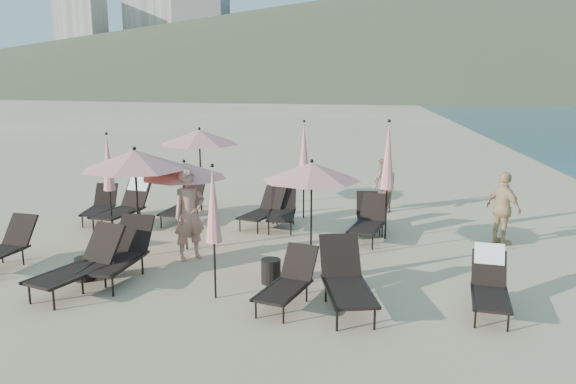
# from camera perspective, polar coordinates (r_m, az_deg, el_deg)

# --- Properties ---
(ground) EXTENTS (800.00, 800.00, 0.00)m
(ground) POSITION_cam_1_polar(r_m,az_deg,el_deg) (10.23, -3.82, -9.91)
(ground) COLOR #D6BA8C
(ground) RESTS_ON ground
(volcanic_headland) EXTENTS (690.00, 690.00, 55.00)m
(volcanic_headland) POSITION_cam_1_polar(r_m,az_deg,el_deg) (320.42, 20.58, 14.80)
(volcanic_headland) COLOR brown
(volcanic_headland) RESTS_ON ground
(hotel_skyline) EXTENTS (109.00, 82.00, 55.00)m
(hotel_skyline) POSITION_cam_1_polar(r_m,az_deg,el_deg) (297.07, -11.82, 15.14)
(hotel_skyline) COLOR beige
(hotel_skyline) RESTS_ON ground
(lounger_0) EXTENTS (0.88, 1.73, 0.95)m
(lounger_0) POSITION_cam_1_polar(r_m,az_deg,el_deg) (12.57, -27.07, -4.94)
(lounger_0) COLOR black
(lounger_0) RESTS_ON ground
(lounger_1) EXTENTS (1.27, 1.96, 1.06)m
(lounger_1) POSITION_cam_1_polar(r_m,az_deg,el_deg) (10.70, -20.35, -6.84)
(lounger_1) COLOR black
(lounger_1) RESTS_ON ground
(lounger_2) EXTENTS (0.83, 1.89, 1.06)m
(lounger_2) POSITION_cam_1_polar(r_m,az_deg,el_deg) (11.07, -16.65, -5.97)
(lounger_2) COLOR black
(lounger_2) RESTS_ON ground
(lounger_3) EXTENTS (0.99, 1.63, 0.88)m
(lounger_3) POSITION_cam_1_polar(r_m,az_deg,el_deg) (9.45, 0.02, -9.05)
(lounger_3) COLOR black
(lounger_3) RESTS_ON ground
(lounger_4) EXTENTS (1.06, 1.93, 1.05)m
(lounger_4) POSITION_cam_1_polar(r_m,az_deg,el_deg) (9.34, 5.90, -8.83)
(lounger_4) COLOR black
(lounger_4) RESTS_ON ground
(lounger_5) EXTENTS (0.79, 1.61, 0.96)m
(lounger_5) POSITION_cam_1_polar(r_m,az_deg,el_deg) (9.80, 19.83, -8.69)
(lounger_5) COLOR black
(lounger_5) RESTS_ON ground
(lounger_6) EXTENTS (0.80, 1.63, 0.90)m
(lounger_6) POSITION_cam_1_polar(r_m,az_deg,el_deg) (15.72, -18.50, -1.28)
(lounger_6) COLOR black
(lounger_6) RESTS_ON ground
(lounger_7) EXTENTS (1.07, 2.00, 1.18)m
(lounger_7) POSITION_cam_1_polar(r_m,az_deg,el_deg) (15.11, -16.13, -1.07)
(lounger_7) COLOR black
(lounger_7) RESTS_ON ground
(lounger_8) EXTENTS (0.86, 1.76, 0.97)m
(lounger_8) POSITION_cam_1_polar(r_m,az_deg,el_deg) (15.06, -10.55, -1.28)
(lounger_8) COLOR black
(lounger_8) RESTS_ON ground
(lounger_9) EXTENTS (0.76, 1.76, 0.99)m
(lounger_9) POSITION_cam_1_polar(r_m,az_deg,el_deg) (14.29, -0.59, -1.74)
(lounger_9) COLOR black
(lounger_9) RESTS_ON ground
(lounger_10) EXTENTS (0.64, 1.51, 0.85)m
(lounger_10) POSITION_cam_1_polar(r_m,az_deg,el_deg) (14.23, 8.16, -2.18)
(lounger_10) COLOR black
(lounger_10) RESTS_ON ground
(lounger_11) EXTENTS (1.02, 1.79, 0.97)m
(lounger_11) POSITION_cam_1_polar(r_m,az_deg,el_deg) (13.32, 8.25, -2.88)
(lounger_11) COLOR black
(lounger_11) RESTS_ON ground
(lounger_12) EXTENTS (1.12, 1.73, 0.93)m
(lounger_12) POSITION_cam_1_polar(r_m,az_deg,el_deg) (14.40, -2.47, -1.76)
(lounger_12) COLOR black
(lounger_12) RESTS_ON ground
(umbrella_open_0) EXTENTS (2.19, 2.19, 2.35)m
(umbrella_open_0) POSITION_cam_1_polar(r_m,az_deg,el_deg) (12.01, -15.29, 3.19)
(umbrella_open_0) COLOR black
(umbrella_open_0) RESTS_ON ground
(umbrella_open_1) EXTENTS (1.87, 1.87, 2.01)m
(umbrella_open_1) POSITION_cam_1_polar(r_m,az_deg,el_deg) (12.33, -10.51, 2.20)
(umbrella_open_1) COLOR black
(umbrella_open_1) RESTS_ON ground
(umbrella_open_2) EXTENTS (2.00, 2.00, 2.15)m
(umbrella_open_2) POSITION_cam_1_polar(r_m,az_deg,el_deg) (11.23, 2.41, 2.10)
(umbrella_open_2) COLOR black
(umbrella_open_2) RESTS_ON ground
(umbrella_open_3) EXTENTS (2.23, 2.23, 2.40)m
(umbrella_open_3) POSITION_cam_1_polar(r_m,az_deg,el_deg) (15.93, -8.99, 5.54)
(umbrella_open_3) COLOR black
(umbrella_open_3) RESTS_ON ground
(umbrella_closed_0) EXTENTS (0.27, 0.27, 2.35)m
(umbrella_closed_0) POSITION_cam_1_polar(r_m,az_deg,el_deg) (9.46, -7.61, -1.41)
(umbrella_closed_0) COLOR black
(umbrella_closed_0) RESTS_ON ground
(umbrella_closed_1) EXTENTS (0.33, 0.33, 2.82)m
(umbrella_closed_1) POSITION_cam_1_polar(r_m,az_deg,el_deg) (13.10, 10.12, 3.56)
(umbrella_closed_1) COLOR black
(umbrella_closed_1) RESTS_ON ground
(umbrella_closed_2) EXTENTS (0.29, 0.29, 2.47)m
(umbrella_closed_2) POSITION_cam_1_polar(r_m,az_deg,el_deg) (14.19, -17.81, 2.78)
(umbrella_closed_2) COLOR black
(umbrella_closed_2) RESTS_ON ground
(umbrella_closed_3) EXTENTS (0.31, 0.31, 2.66)m
(umbrella_closed_3) POSITION_cam_1_polar(r_m,az_deg,el_deg) (14.97, 1.63, 4.26)
(umbrella_closed_3) COLOR black
(umbrella_closed_3) RESTS_ON ground
(side_table_0) EXTENTS (0.37, 0.37, 0.43)m
(side_table_0) POSITION_cam_1_polar(r_m,az_deg,el_deg) (11.29, -19.94, -7.34)
(side_table_0) COLOR black
(side_table_0) RESTS_ON ground
(side_table_1) EXTENTS (0.37, 0.37, 0.45)m
(side_table_1) POSITION_cam_1_polar(r_m,az_deg,el_deg) (10.48, -1.75, -8.04)
(side_table_1) COLOR black
(side_table_1) RESTS_ON ground
(beachgoer_a) EXTENTS (0.82, 0.81, 1.90)m
(beachgoer_a) POSITION_cam_1_polar(r_m,az_deg,el_deg) (11.79, -9.98, -2.31)
(beachgoer_a) COLOR #AC735D
(beachgoer_a) RESTS_ON ground
(beachgoer_b) EXTENTS (0.90, 0.94, 1.53)m
(beachgoer_b) POSITION_cam_1_polar(r_m,az_deg,el_deg) (16.08, 9.77, 0.69)
(beachgoer_b) COLOR #97674E
(beachgoer_b) RESTS_ON ground
(beachgoer_c) EXTENTS (0.87, 1.05, 1.68)m
(beachgoer_c) POSITION_cam_1_polar(r_m,az_deg,el_deg) (13.58, 21.03, -1.58)
(beachgoer_c) COLOR tan
(beachgoer_c) RESTS_ON ground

